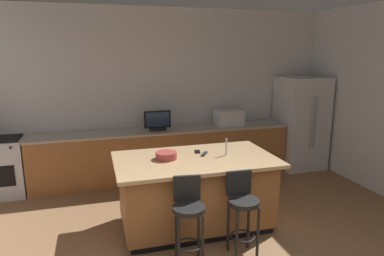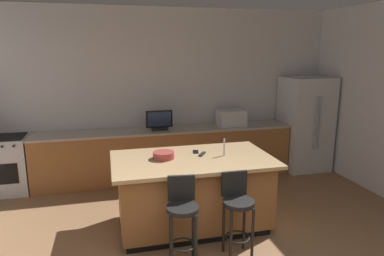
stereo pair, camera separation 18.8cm
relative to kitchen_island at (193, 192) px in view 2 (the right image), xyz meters
name	(u,v)px [view 2 (the right image)]	position (x,y,z in m)	size (l,w,h in m)	color
wall_back	(165,93)	(0.02, 2.16, 1.01)	(6.66, 0.12, 2.97)	#BCBCC1
counter_back	(167,154)	(-0.03, 1.78, -0.02)	(4.47, 0.62, 0.90)	brown
kitchen_island	(193,192)	(0.00, 0.00, 0.00)	(2.00, 1.16, 0.92)	black
refrigerator	(305,124)	(2.63, 1.70, 0.40)	(0.82, 0.80, 1.75)	#B7BABF
range_oven	(5,165)	(-2.63, 1.78, -0.01)	(0.73, 0.63, 0.92)	#B7BABF
microwave	(231,118)	(1.17, 1.78, 0.57)	(0.48, 0.36, 0.28)	#B7BABF
tv_monitor	(159,121)	(-0.15, 1.73, 0.58)	(0.45, 0.16, 0.34)	black
sink_faucet_back	(169,121)	(0.03, 1.88, 0.55)	(0.02, 0.02, 0.24)	#B2B2B7
sink_faucet_island	(224,147)	(0.41, 0.00, 0.56)	(0.02, 0.02, 0.22)	#B2B2B7
bar_stool_left	(182,214)	(-0.30, -0.76, 0.10)	(0.34, 0.36, 0.95)	black
bar_stool_right	(237,208)	(0.31, -0.75, 0.09)	(0.34, 0.34, 0.94)	black
fruit_bowl	(164,155)	(-0.36, 0.06, 0.49)	(0.27, 0.27, 0.09)	#993833
cell_phone	(196,152)	(0.10, 0.24, 0.46)	(0.07, 0.15, 0.01)	black
tv_remote	(202,154)	(0.15, 0.10, 0.46)	(0.04, 0.17, 0.02)	black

